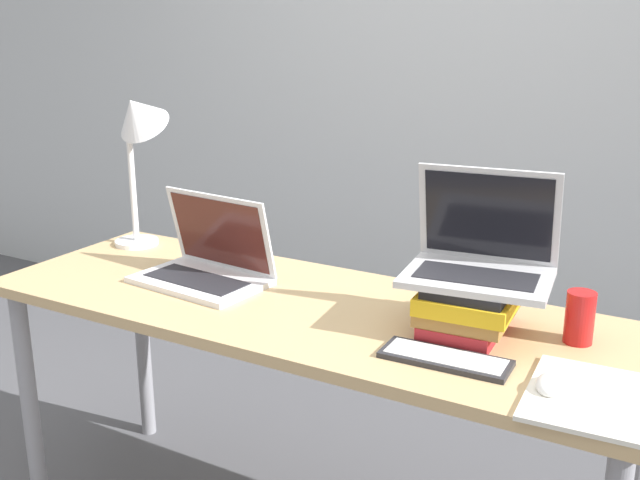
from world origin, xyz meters
The scene contains 10 objects.
wall_back centered at (0.00, 1.74, 1.35)m, with size 8.00×0.05×2.70m.
desk centered at (0.00, 0.31, 0.66)m, with size 1.75×0.61×0.74m.
laptop_left centered at (-0.34, 0.32, 0.79)m, with size 0.38×0.27×0.24m.
book_stack centered at (0.42, 0.34, 0.81)m, with size 0.23×0.28×0.13m.
laptop_on_books centered at (0.44, 0.37, 0.93)m, with size 0.36×0.28×0.25m.
wireless_keyboard centered at (0.43, 0.16, 0.75)m, with size 0.28×0.11×0.01m.
mouse centered at (0.67, 0.13, 0.76)m, with size 0.07×0.10×0.04m.
notepad centered at (0.74, 0.14, 0.75)m, with size 0.24×0.30×0.01m.
soda_can centered at (0.66, 0.41, 0.80)m, with size 0.07×0.07×0.12m.
desk_lamp centered at (-0.69, 0.46, 1.13)m, with size 0.23×0.20×0.52m.
Camera 1 is at (0.92, -1.26, 1.46)m, focal length 42.00 mm.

